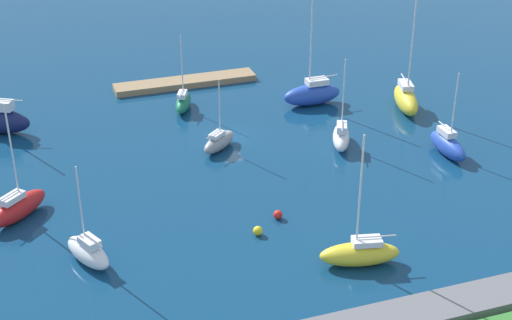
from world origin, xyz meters
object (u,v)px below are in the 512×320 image
(sailboat_gray_mid_basin, at_px, (219,141))
(mooring_buoy_red, at_px, (278,215))
(sailboat_white_inner_mooring, at_px, (88,252))
(mooring_buoy_yellow, at_px, (258,231))
(sailboat_green_west_end, at_px, (183,102))
(sailboat_red_near_pier, at_px, (18,207))
(sailboat_yellow_outer_mooring, at_px, (406,99))
(pier_dock, at_px, (185,82))
(sailboat_blue_along_channel, at_px, (312,94))
(sailboat_blue_off_beacon, at_px, (448,145))
(sailboat_white_east_end, at_px, (341,136))
(sailboat_yellow_lone_north, at_px, (360,253))

(sailboat_gray_mid_basin, height_order, mooring_buoy_red, sailboat_gray_mid_basin)
(sailboat_white_inner_mooring, relative_size, mooring_buoy_yellow, 10.42)
(sailboat_green_west_end, distance_m, sailboat_red_near_pier, 28.15)
(sailboat_green_west_end, relative_size, sailboat_yellow_outer_mooring, 0.65)
(pier_dock, bearing_deg, sailboat_gray_mid_basin, 86.67)
(pier_dock, height_order, sailboat_gray_mid_basin, sailboat_gray_mid_basin)
(pier_dock, relative_size, sailboat_blue_along_channel, 1.38)
(sailboat_blue_off_beacon, xyz_separation_m, sailboat_white_east_end, (9.89, -5.62, -0.02))
(sailboat_blue_along_channel, bearing_deg, sailboat_green_west_end, -13.39)
(sailboat_yellow_lone_north, distance_m, mooring_buoy_yellow, 9.59)
(pier_dock, bearing_deg, sailboat_blue_off_beacon, 127.00)
(sailboat_green_west_end, bearing_deg, mooring_buoy_yellow, -157.42)
(sailboat_yellow_outer_mooring, bearing_deg, sailboat_white_inner_mooring, -48.30)
(mooring_buoy_yellow, bearing_deg, sailboat_red_near_pier, -26.21)
(sailboat_green_west_end, xyz_separation_m, mooring_buoy_red, (-2.17, 27.22, -0.63))
(sailboat_white_east_end, bearing_deg, pier_dock, 51.22)
(sailboat_white_inner_mooring, distance_m, mooring_buoy_red, 17.48)
(sailboat_white_east_end, bearing_deg, mooring_buoy_yellow, 158.22)
(pier_dock, relative_size, sailboat_yellow_outer_mooring, 1.30)
(sailboat_white_inner_mooring, bearing_deg, sailboat_gray_mid_basin, -69.01)
(sailboat_blue_along_channel, relative_size, mooring_buoy_yellow, 15.63)
(sailboat_blue_off_beacon, distance_m, sailboat_white_east_end, 11.38)
(pier_dock, relative_size, sailboat_yellow_lone_north, 1.55)
(pier_dock, distance_m, sailboat_white_inner_mooring, 40.43)
(sailboat_green_west_end, distance_m, sailboat_white_east_end, 20.71)
(sailboat_gray_mid_basin, bearing_deg, mooring_buoy_yellow, -136.27)
(mooring_buoy_yellow, bearing_deg, sailboat_white_east_end, -136.03)
(sailboat_red_near_pier, bearing_deg, mooring_buoy_yellow, -69.07)
(pier_dock, relative_size, mooring_buoy_red, 21.85)
(sailboat_white_inner_mooring, height_order, sailboat_green_west_end, sailboat_green_west_end)
(sailboat_green_west_end, bearing_deg, sailboat_white_inner_mooring, 175.48)
(sailboat_white_inner_mooring, distance_m, sailboat_blue_off_beacon, 39.87)
(sailboat_red_near_pier, bearing_deg, sailboat_green_west_end, 0.81)
(sailboat_gray_mid_basin, relative_size, sailboat_yellow_outer_mooring, 0.56)
(sailboat_white_inner_mooring, xyz_separation_m, sailboat_yellow_lone_north, (-21.37, 7.51, 0.01))
(sailboat_green_west_end, bearing_deg, sailboat_gray_mid_basin, -151.30)
(sailboat_green_west_end, xyz_separation_m, sailboat_red_near_pier, (20.36, 19.44, 0.13))
(sailboat_yellow_lone_north, height_order, sailboat_red_near_pier, sailboat_yellow_lone_north)
(sailboat_blue_along_channel, xyz_separation_m, sailboat_blue_off_beacon, (-8.43, 17.35, -0.24))
(sailboat_blue_off_beacon, bearing_deg, sailboat_yellow_lone_north, -48.86)
(pier_dock, bearing_deg, sailboat_yellow_outer_mooring, 144.66)
(sailboat_yellow_outer_mooring, bearing_deg, sailboat_gray_mid_basin, -67.25)
(sailboat_yellow_lone_north, relative_size, sailboat_gray_mid_basin, 1.50)
(sailboat_blue_along_channel, xyz_separation_m, sailboat_yellow_lone_north, (9.31, 32.59, -0.34))
(pier_dock, height_order, sailboat_yellow_lone_north, sailboat_yellow_lone_north)
(sailboat_blue_off_beacon, relative_size, sailboat_white_east_end, 0.95)
(sailboat_blue_off_beacon, height_order, sailboat_yellow_outer_mooring, sailboat_yellow_outer_mooring)
(sailboat_red_near_pier, bearing_deg, sailboat_blue_along_channel, -18.94)
(sailboat_blue_along_channel, distance_m, sailboat_yellow_outer_mooring, 11.35)
(sailboat_gray_mid_basin, relative_size, sailboat_blue_off_beacon, 0.85)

